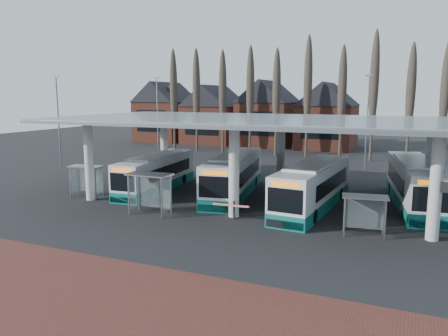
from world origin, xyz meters
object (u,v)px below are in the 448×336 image
at_px(bus_0, 157,173).
at_px(shelter_1, 151,184).
at_px(bus_2, 313,187).
at_px(shelter_0, 87,174).
at_px(bus_3, 415,184).
at_px(bus_1, 234,176).
at_px(shelter_2, 365,206).

relative_size(bus_0, shelter_1, 3.65).
distance_m(bus_2, shelter_0, 17.79).
distance_m(bus_2, bus_3, 7.60).
bearing_deg(shelter_0, shelter_1, -25.48).
relative_size(bus_1, shelter_1, 4.05).
xyz_separation_m(bus_3, shelter_2, (-2.64, -8.67, 0.11)).
bearing_deg(bus_3, bus_2, -160.30).
xyz_separation_m(bus_1, shelter_2, (10.90, -6.77, 0.14)).
relative_size(bus_2, shelter_0, 4.27).
bearing_deg(shelter_2, shelter_0, 167.39).
distance_m(bus_1, shelter_0, 11.79).
relative_size(bus_3, shelter_1, 4.13).
bearing_deg(bus_1, bus_3, -1.68).
bearing_deg(shelter_2, bus_2, 120.35).
height_order(bus_3, shelter_1, bus_3).
height_order(bus_0, bus_2, bus_2).
xyz_separation_m(bus_2, shelter_0, (-17.45, -3.43, 0.25)).
height_order(bus_0, shelter_2, bus_0).
height_order(bus_0, bus_3, bus_3).
xyz_separation_m(bus_2, shelter_1, (-9.86, -5.90, 0.49)).
distance_m(bus_3, shelter_1, 19.09).
bearing_deg(shelter_2, bus_3, 64.63).
distance_m(shelter_0, shelter_2, 21.53).
distance_m(bus_0, shelter_1, 7.78).
distance_m(bus_1, shelter_1, 8.24).
bearing_deg(bus_2, shelter_1, -145.09).
xyz_separation_m(bus_1, shelter_0, (-10.58, -5.20, 0.23)).
height_order(shelter_0, shelter_1, shelter_1).
height_order(bus_0, bus_1, bus_1).
bearing_deg(shelter_1, bus_0, 118.94).
distance_m(bus_3, shelter_2, 9.06).
distance_m(bus_2, shelter_1, 11.50).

